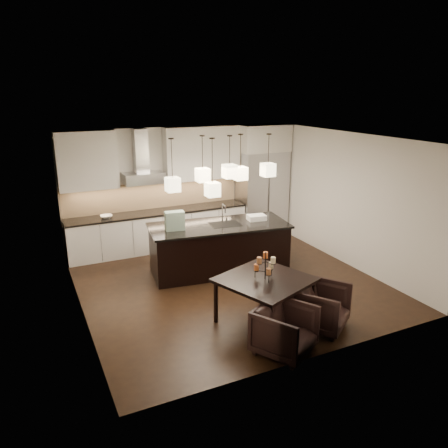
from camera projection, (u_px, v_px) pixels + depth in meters
name	position (u px, v px, depth m)	size (l,w,h in m)	color
floor	(228.00, 283.00, 8.56)	(5.50, 5.50, 0.02)	black
ceiling	(229.00, 138.00, 7.72)	(5.50, 5.50, 0.02)	white
wall_back	(178.00, 186.00, 10.52)	(5.50, 0.02, 2.80)	silver
wall_front	(320.00, 266.00, 5.76)	(5.50, 0.02, 2.80)	silver
wall_left	(74.00, 234.00, 7.01)	(0.02, 5.50, 2.80)	silver
wall_right	(345.00, 199.00, 9.27)	(0.02, 5.50, 2.80)	silver
refrigerator	(262.00, 193.00, 11.15)	(1.20, 0.72, 2.15)	#B7B7BA
fridge_panel	(263.00, 138.00, 10.73)	(1.26, 0.72, 0.65)	silver
lower_cabinets	(159.00, 231.00, 10.26)	(4.21, 0.62, 0.88)	silver
countertop	(159.00, 212.00, 10.13)	(4.21, 0.66, 0.04)	black
backsplash	(154.00, 195.00, 10.29)	(4.21, 0.02, 0.63)	#DBB686
upper_cab_left	(87.00, 161.00, 9.26)	(1.25, 0.35, 1.25)	silver
upper_cab_right	(202.00, 153.00, 10.35)	(1.86, 0.35, 1.25)	silver
hood_canopy	(143.00, 178.00, 9.80)	(0.90, 0.52, 0.24)	#B7B7BA
hood_chimney	(141.00, 150.00, 9.72)	(0.30, 0.28, 0.96)	#B7B7BA
fruit_bowl	(106.00, 217.00, 9.58)	(0.26, 0.26, 0.06)	silver
island_body	(219.00, 249.00, 9.00)	(2.72, 1.09, 0.96)	black
island_top	(219.00, 226.00, 8.86)	(2.81, 1.18, 0.04)	black
faucet	(222.00, 213.00, 8.92)	(0.11, 0.26, 0.41)	silver
tote_bag	(175.00, 221.00, 8.46)	(0.37, 0.20, 0.37)	#275D37
food_container	(256.00, 217.00, 9.14)	(0.37, 0.26, 0.11)	silver
dining_table	(264.00, 300.00, 7.03)	(1.27, 1.27, 0.76)	black
candelabra	(265.00, 266.00, 6.85)	(0.37, 0.37, 0.45)	black
candle_a	(271.00, 265.00, 6.96)	(0.08, 0.08, 0.10)	beige
candle_b	(256.00, 267.00, 6.89)	(0.08, 0.08, 0.10)	#CE5F28
candle_c	(269.00, 271.00, 6.73)	(0.08, 0.08, 0.10)	#945A34
candle_d	(266.00, 255.00, 6.95)	(0.08, 0.08, 0.10)	#CE5F28
candle_e	(259.00, 260.00, 6.74)	(0.08, 0.08, 0.10)	#945A34
candle_f	(273.00, 260.00, 6.74)	(0.08, 0.08, 0.10)	beige
armchair_left	(285.00, 330.00, 6.20)	(0.76, 0.78, 0.71)	black
armchair_right	(321.00, 307.00, 6.86)	(0.77, 0.79, 0.72)	black
pendant_a	(173.00, 185.00, 8.01)	(0.24, 0.24, 0.26)	beige
pendant_b	(203.00, 175.00, 8.45)	(0.24, 0.24, 0.26)	beige
pendant_c	(230.00, 171.00, 8.42)	(0.24, 0.24, 0.26)	beige
pendant_d	(240.00, 173.00, 8.70)	(0.24, 0.24, 0.26)	beige
pendant_e	(268.00, 170.00, 8.72)	(0.24, 0.24, 0.26)	beige
pendant_f	(212.00, 189.00, 8.07)	(0.24, 0.24, 0.26)	beige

